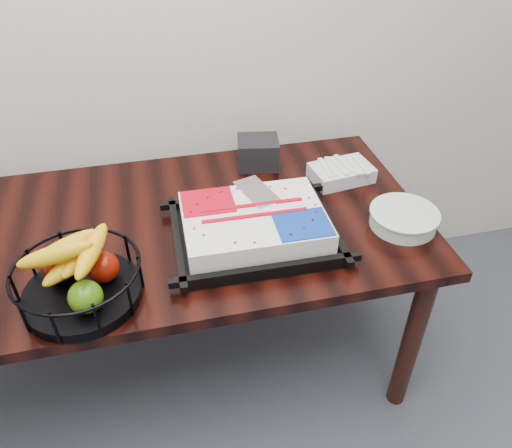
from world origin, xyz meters
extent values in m
plane|color=silver|center=(0.00, 2.50, 1.35)|extent=(5.00, 0.00, 5.00)
cube|color=black|center=(0.00, 2.00, 0.73)|extent=(1.80, 0.90, 0.04)
cylinder|color=black|center=(0.82, 1.63, 0.35)|extent=(0.07, 0.07, 0.71)
cylinder|color=black|center=(0.82, 2.37, 0.35)|extent=(0.07, 0.07, 0.71)
cube|color=black|center=(0.29, 1.86, 0.76)|extent=(0.53, 0.41, 0.02)
cube|color=white|center=(0.29, 1.86, 0.81)|extent=(0.46, 0.35, 0.08)
cube|color=#BD0419|center=(0.15, 1.95, 0.85)|extent=(0.17, 0.15, 0.00)
cube|color=navy|center=(0.42, 1.77, 0.85)|extent=(0.17, 0.15, 0.00)
cube|color=silver|center=(0.32, 1.98, 0.85)|extent=(0.14, 0.20, 0.00)
cylinder|color=black|center=(-0.25, 1.71, 0.77)|extent=(0.33, 0.33, 0.03)
torus|color=black|center=(-0.25, 1.71, 0.87)|extent=(0.35, 0.35, 0.01)
cylinder|color=white|center=(0.80, 1.82, 0.78)|extent=(0.22, 0.22, 0.05)
cylinder|color=white|center=(0.80, 1.82, 0.80)|extent=(0.23, 0.23, 0.01)
cube|color=silver|center=(0.69, 2.13, 0.78)|extent=(0.24, 0.18, 0.06)
cube|color=black|center=(0.41, 2.31, 0.81)|extent=(0.18, 0.16, 0.11)
camera|label=1|loc=(0.01, 0.63, 1.80)|focal=35.00mm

